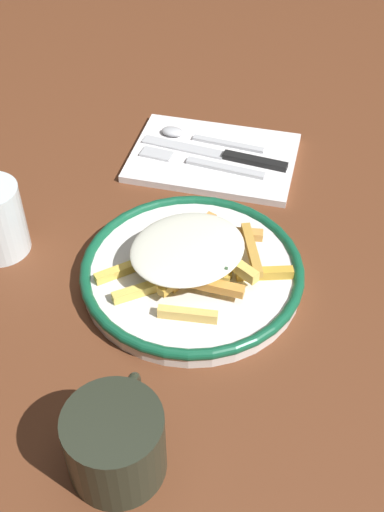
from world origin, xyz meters
TOP-DOWN VIEW (x-y plane):
  - ground_plane at (0.00, 0.00)m, footprint 2.60×2.60m
  - plate at (0.00, 0.00)m, footprint 0.25×0.25m
  - fries_heap at (0.00, 0.00)m, footprint 0.17×0.22m
  - napkin at (0.23, 0.02)m, footprint 0.16×0.23m
  - fork at (0.21, 0.04)m, footprint 0.04×0.18m
  - knife at (0.23, 0.00)m, footprint 0.04×0.21m
  - spoon at (0.26, 0.06)m, footprint 0.03×0.15m
  - coffee_mug at (-0.24, 0.01)m, footprint 0.11×0.09m

SIDE VIEW (x-z plane):
  - ground_plane at x=0.00m, z-range 0.00..0.00m
  - napkin at x=0.23m, z-range 0.00..0.01m
  - fork at x=0.21m, z-range 0.01..0.01m
  - plate at x=0.00m, z-range 0.00..0.02m
  - knife at x=0.23m, z-range 0.01..0.02m
  - spoon at x=0.26m, z-range 0.01..0.02m
  - coffee_mug at x=-0.24m, z-range 0.00..0.07m
  - fries_heap at x=0.00m, z-range 0.02..0.06m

